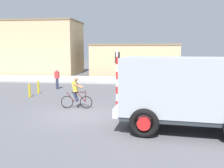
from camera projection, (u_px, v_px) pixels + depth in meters
name	position (u px, v px, depth m)	size (l,w,h in m)	color
ground_plane	(81.00, 115.00, 12.43)	(120.00, 120.00, 0.00)	#56565B
sidewalk_far	(114.00, 80.00, 25.26)	(80.00, 5.00, 0.16)	#ADADA8
truck_foreground	(188.00, 89.00, 9.89)	(5.61, 3.17, 2.90)	#B2B7BC
cyclist	(76.00, 93.00, 13.62)	(1.73, 0.50, 1.72)	black
traffic_light_pole	(117.00, 70.00, 13.56)	(0.24, 0.43, 3.20)	red
car_red_near	(167.00, 80.00, 19.67)	(4.10, 2.07, 1.60)	red
pedestrian_near_kerb	(57.00, 79.00, 20.11)	(0.34, 0.22, 1.62)	#2D334C
bollard_near	(30.00, 90.00, 16.81)	(0.14, 0.14, 0.90)	gold
bollard_far	(38.00, 87.00, 18.18)	(0.14, 0.14, 0.90)	gold
building_corner_left	(40.00, 48.00, 32.06)	(10.03, 6.42, 6.62)	#D1B284
building_mid_block	(135.00, 59.00, 31.70)	(10.61, 6.63, 3.78)	#D1B284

